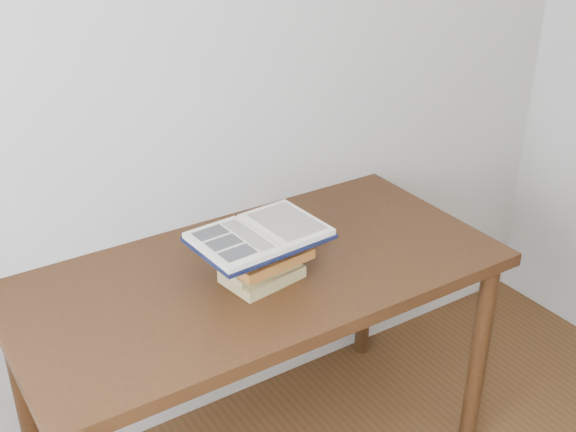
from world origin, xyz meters
TOP-DOWN VIEW (x-y plane):
  - desk at (0.12, 1.38)m, footprint 1.51×0.76m
  - book_stack at (0.10, 1.32)m, footprint 0.26×0.22m
  - open_book at (0.10, 1.34)m, footprint 0.40×0.29m

SIDE VIEW (x-z plane):
  - desk at x=0.12m, z-range 0.31..1.12m
  - book_stack at x=0.10m, z-range 0.81..0.94m
  - open_book at x=0.10m, z-range 0.94..0.97m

